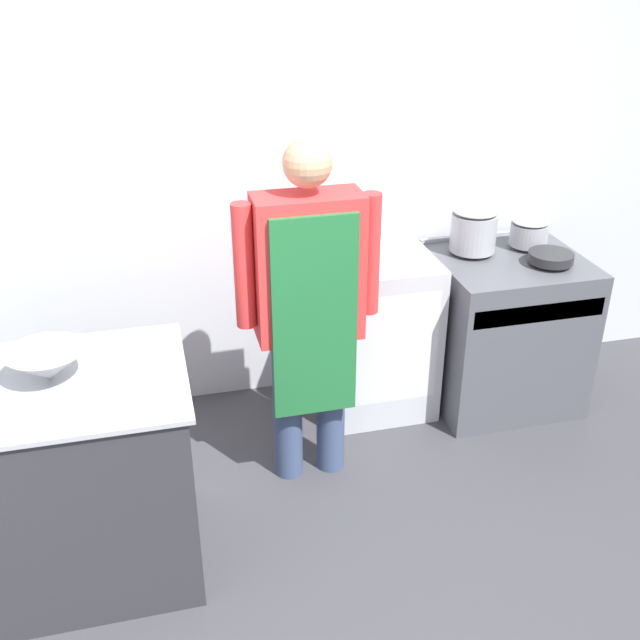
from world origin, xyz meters
TOP-DOWN VIEW (x-y plane):
  - wall_back at (0.00, 2.17)m, footprint 8.00×0.05m
  - prep_counter at (-1.09, 0.95)m, footprint 1.21×0.75m
  - stove at (1.30, 1.74)m, footprint 0.79×0.71m
  - fridge_unit at (0.59, 1.84)m, footprint 0.59×0.56m
  - person_cook at (0.09, 1.33)m, footprint 0.66×0.24m
  - mixing_bowl at (-1.00, 0.97)m, footprint 0.30×0.30m
  - stock_pot at (1.13, 1.87)m, footprint 0.25×0.25m
  - saute_pan at (1.46, 1.62)m, footprint 0.24×0.24m
  - sauce_pot at (1.46, 1.87)m, footprint 0.21×0.21m

SIDE VIEW (x-z plane):
  - stove at x=1.30m, z-range -0.01..0.87m
  - fridge_unit at x=0.59m, z-range 0.00..0.90m
  - prep_counter at x=-1.09m, z-range 0.00..0.91m
  - saute_pan at x=1.46m, z-range 0.88..0.93m
  - person_cook at x=0.09m, z-range 0.12..1.80m
  - sauce_pot at x=1.46m, z-range 0.88..1.04m
  - mixing_bowl at x=-1.00m, z-range 0.91..1.04m
  - stock_pot at x=1.13m, z-range 0.88..1.13m
  - wall_back at x=0.00m, z-range 0.00..2.70m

